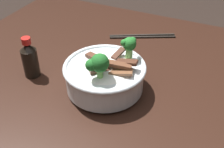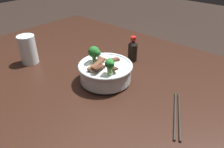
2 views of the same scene
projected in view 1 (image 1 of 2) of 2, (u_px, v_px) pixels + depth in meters
The scene contains 4 objects.
dining_table at pixel (58, 145), 0.73m from camera, with size 1.34×1.00×0.75m.
rice_bowl at pixel (105, 74), 0.74m from camera, with size 0.22×0.22×0.14m.
chopsticks_pair at pixel (142, 36), 1.00m from camera, with size 0.12×0.21×0.01m.
soy_sauce_bottle at pixel (30, 59), 0.80m from camera, with size 0.04×0.04×0.12m.
Camera 1 is at (-0.37, -0.32, 1.24)m, focal length 45.84 mm.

